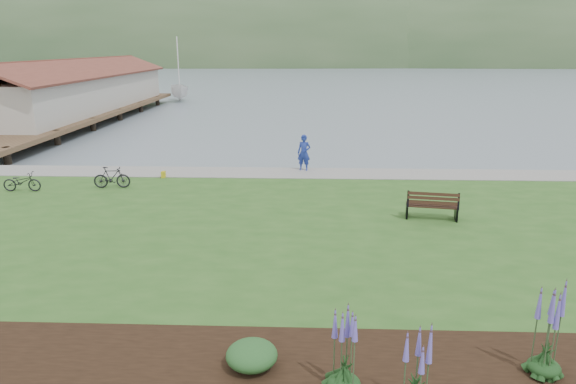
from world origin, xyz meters
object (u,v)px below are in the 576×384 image
Objects in this scene: park_bench at (432,205)px; person at (304,150)px; bicycle_a at (22,182)px; sailboat at (180,101)px.

park_bench is 8.79m from person.
bicycle_a is (-16.85, 3.10, -0.13)m from park_bench.
person is (-4.70, 7.41, 0.52)m from park_bench.
park_bench is 0.88× the size of person.
park_bench is 48.81m from sailboat.
bicycle_a is at bearing -145.84° from person.
person is 1.32× the size of bicycle_a.
person is at bearing 131.32° from park_bench.
sailboat reaches higher than bicycle_a.
bicycle_a is 41.53m from sailboat.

